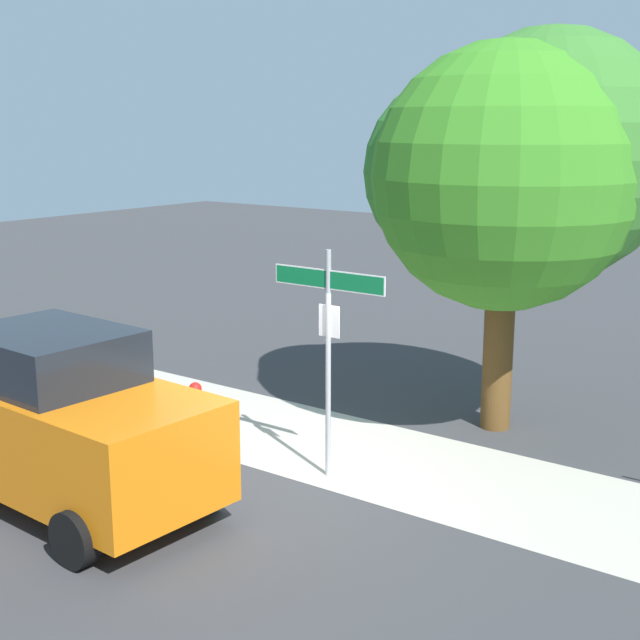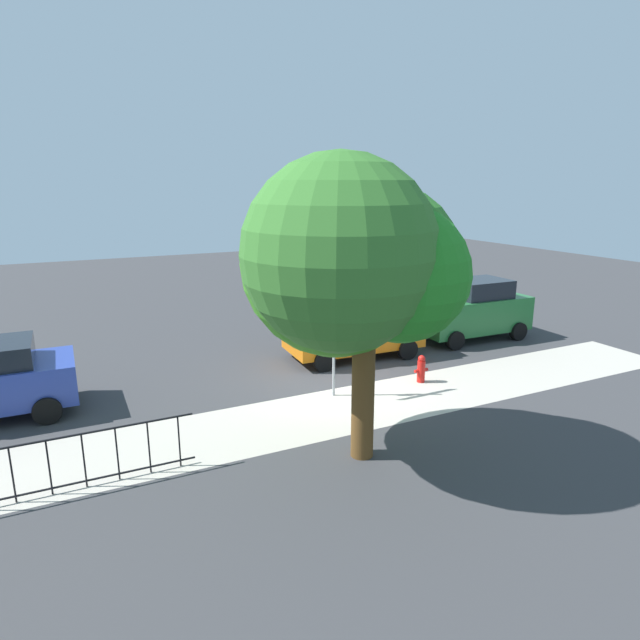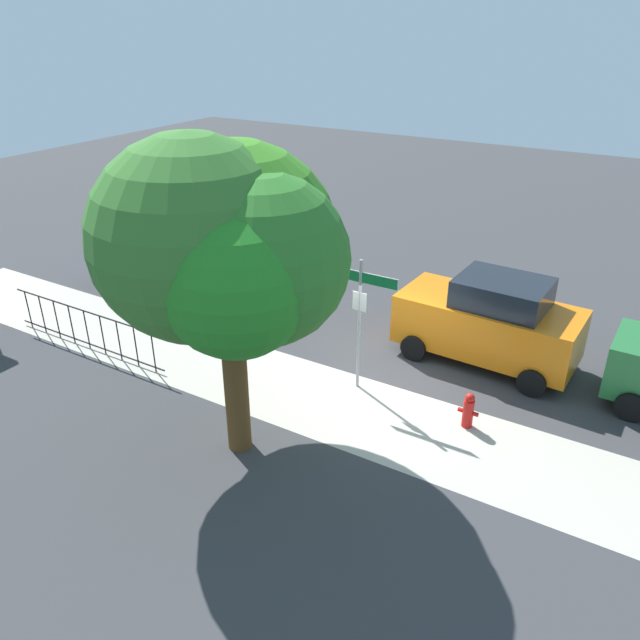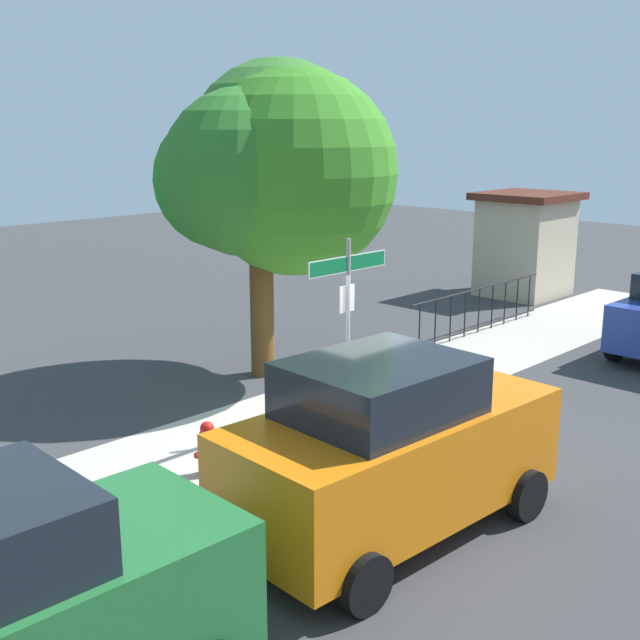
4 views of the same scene
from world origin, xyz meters
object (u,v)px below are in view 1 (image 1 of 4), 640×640
at_px(shade_tree, 509,170).
at_px(car_orange, 62,420).
at_px(fire_hydrant, 196,407).
at_px(street_sign, 328,320).

distance_m(shade_tree, car_orange, 7.02).
distance_m(shade_tree, fire_hydrant, 5.83).
relative_size(street_sign, fire_hydrant, 3.92).
bearing_deg(car_orange, fire_hydrant, 102.97).
xyz_separation_m(street_sign, shade_tree, (1.10, 2.89, 1.82)).
distance_m(street_sign, shade_tree, 3.59).
xyz_separation_m(car_orange, fire_hydrant, (-0.51, 2.83, -0.69)).
xyz_separation_m(street_sign, fire_hydrant, (-2.64, 0.20, -1.76)).
relative_size(street_sign, car_orange, 0.71).
bearing_deg(car_orange, shade_tree, 62.44).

